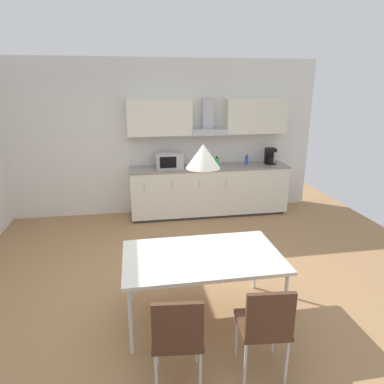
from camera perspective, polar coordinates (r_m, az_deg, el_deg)
name	(u,v)px	position (r m, az deg, el deg)	size (l,w,h in m)	color
ground_plane	(169,288)	(4.33, -3.83, -15.65)	(7.72, 8.06, 0.02)	#9E754C
wall_back	(152,138)	(6.43, -6.70, 8.85)	(6.17, 0.10, 2.81)	silver
kitchen_counter	(209,190)	(6.43, 2.86, 0.33)	(2.92, 0.64, 0.92)	#333333
backsplash_tile	(206,149)	(6.54, 2.39, 7.22)	(2.90, 0.02, 0.55)	silver
upper_wall_cabinets	(208,117)	(6.30, 2.76, 12.33)	(2.90, 0.40, 0.62)	silver
microwave	(169,160)	(6.16, -3.80, 5.30)	(0.48, 0.35, 0.28)	#ADADB2
coffee_maker	(270,156)	(6.65, 12.83, 5.89)	(0.18, 0.19, 0.30)	black
bottle_green	(217,162)	(6.32, 4.17, 5.02)	(0.08, 0.08, 0.18)	green
bottle_blue	(247,161)	(6.48, 9.09, 5.20)	(0.06, 0.06, 0.19)	blue
dining_table	(202,259)	(3.50, 1.71, -11.04)	(1.58, 0.94, 0.72)	silver
chair_near_right	(265,323)	(2.99, 12.14, -20.52)	(0.44, 0.44, 0.87)	#4C2D1E
chair_near_left	(178,333)	(2.84, -2.42, -22.44)	(0.44, 0.44, 0.87)	#4C2D1E
pendant_lamp	(203,156)	(3.14, 1.88, 5.97)	(0.32, 0.32, 0.22)	silver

